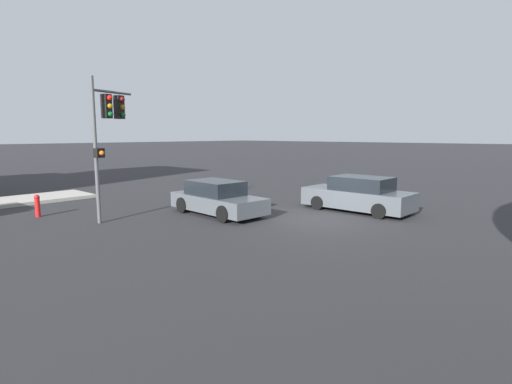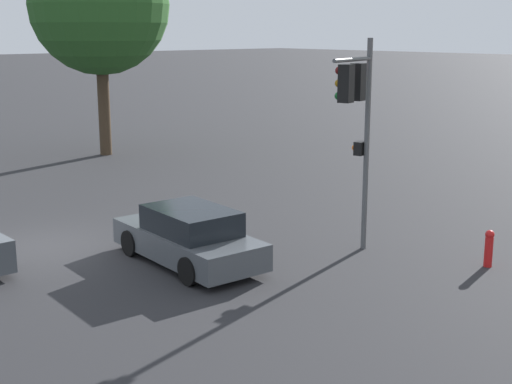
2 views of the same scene
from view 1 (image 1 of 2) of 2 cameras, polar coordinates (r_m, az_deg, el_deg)
The scene contains 5 objects.
ground_plane at distance 16.26m, azimuth 9.23°, elevation -3.74°, with size 300.00×300.00×0.00m, color #28282B.
traffic_signal at distance 16.35m, azimuth -20.48°, elevation 9.26°, with size 0.90×1.97×5.45m.
crossing_car_0 at distance 16.83m, azimuth -5.55°, elevation -0.94°, with size 4.52×2.12×1.42m.
crossing_car_1 at distance 18.00m, azimuth 14.40°, elevation -0.41°, with size 4.70×2.00×1.53m.
fire_hydrant at distance 18.54m, azimuth -28.77°, elevation -1.64°, with size 0.22×0.22×0.92m.
Camera 1 is at (-8.63, 13.37, 3.34)m, focal length 28.00 mm.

